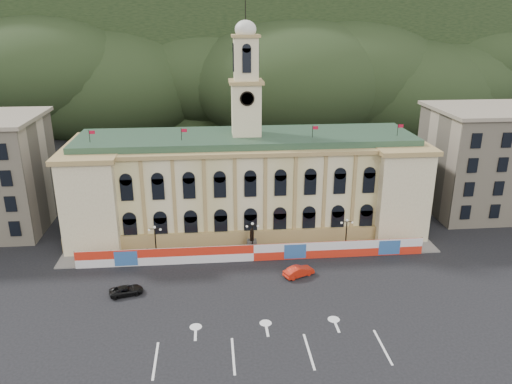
{
  "coord_description": "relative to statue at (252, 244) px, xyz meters",
  "views": [
    {
      "loc": [
        -5.64,
        -49.14,
        33.54
      ],
      "look_at": [
        0.62,
        18.0,
        9.44
      ],
      "focal_mm": 35.0,
      "sensor_mm": 36.0,
      "label": 1
    }
  ],
  "objects": [
    {
      "name": "lane_markings",
      "position": [
        0.0,
        -23.0,
        -1.18
      ],
      "size": [
        26.0,
        10.0,
        0.02
      ],
      "primitive_type": null,
      "color": "white",
      "rests_on": "ground"
    },
    {
      "name": "lamp_right",
      "position": [
        14.0,
        -1.0,
        1.89
      ],
      "size": [
        1.96,
        0.44,
        5.15
      ],
      "color": "black",
      "rests_on": "ground"
    },
    {
      "name": "pavement",
      "position": [
        0.0,
        -0.25,
        -1.11
      ],
      "size": [
        56.0,
        5.5,
        0.16
      ],
      "primitive_type": "cube",
      "color": "slate",
      "rests_on": "ground"
    },
    {
      "name": "ground",
      "position": [
        0.0,
        -18.0,
        -1.19
      ],
      "size": [
        260.0,
        260.0,
        0.0
      ],
      "primitive_type": "plane",
      "color": "black",
      "rests_on": "ground"
    },
    {
      "name": "hoarding_fence",
      "position": [
        0.06,
        -2.93,
        0.06
      ],
      "size": [
        50.0,
        0.44,
        2.5
      ],
      "color": "red",
      "rests_on": "ground"
    },
    {
      "name": "hill_ridge",
      "position": [
        0.03,
        103.99,
        18.3
      ],
      "size": [
        230.0,
        80.0,
        64.0
      ],
      "color": "black",
      "rests_on": "ground"
    },
    {
      "name": "city_hall",
      "position": [
        0.0,
        9.63,
        6.66
      ],
      "size": [
        56.2,
        17.6,
        37.1
      ],
      "color": "beige",
      "rests_on": "ground"
    },
    {
      "name": "lamp_left",
      "position": [
        -14.0,
        -1.0,
        1.89
      ],
      "size": [
        1.96,
        0.44,
        5.15
      ],
      "color": "black",
      "rests_on": "ground"
    },
    {
      "name": "statue",
      "position": [
        0.0,
        0.0,
        0.0
      ],
      "size": [
        1.4,
        1.4,
        3.72
      ],
      "color": "#595651",
      "rests_on": "ground"
    },
    {
      "name": "black_suv",
      "position": [
        -16.88,
        -10.68,
        -0.6
      ],
      "size": [
        4.06,
        5.18,
        1.17
      ],
      "primitive_type": "imported",
      "rotation": [
        0.0,
        0.0,
        1.84
      ],
      "color": "black",
      "rests_on": "ground"
    },
    {
      "name": "lamp_center",
      "position": [
        0.0,
        -1.0,
        1.89
      ],
      "size": [
        1.96,
        0.44,
        5.15
      ],
      "color": "black",
      "rests_on": "ground"
    },
    {
      "name": "side_building_right",
      "position": [
        43.0,
        12.93,
        8.14
      ],
      "size": [
        21.0,
        17.0,
        18.6
      ],
      "color": "#BBAB90",
      "rests_on": "ground"
    },
    {
      "name": "red_sedan",
      "position": [
        5.69,
        -8.02,
        -0.47
      ],
      "size": [
        4.81,
        5.49,
        1.43
      ],
      "primitive_type": "imported",
      "rotation": [
        0.0,
        0.0,
        2.0
      ],
      "color": "red",
      "rests_on": "ground"
    }
  ]
}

